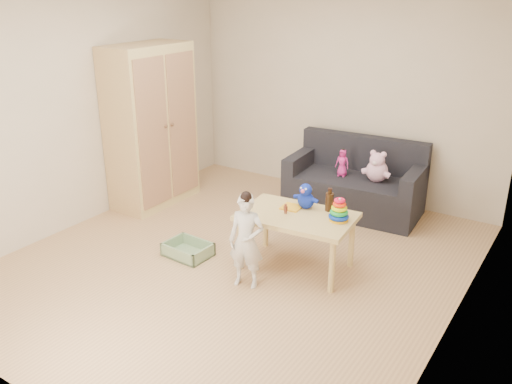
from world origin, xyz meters
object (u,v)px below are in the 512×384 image
Objects in this scene: wardrobe at (151,126)px; toddler at (246,242)px; play_table at (296,241)px; sofa at (353,194)px.

toddler is (2.05, -1.03, -0.52)m from wardrobe.
play_table is (2.25, -0.51, -0.67)m from wardrobe.
sofa is 1.80× the size of toddler.
sofa is (2.16, 1.03, -0.73)m from wardrobe.
play_table is 0.58m from toddler.
wardrobe is 2.35m from toddler.
sofa is at bearing 71.55° from toddler.
play_table is at bearing -90.38° from sofa.
wardrobe reaches higher than sofa.
wardrobe is at bearing -158.43° from sofa.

